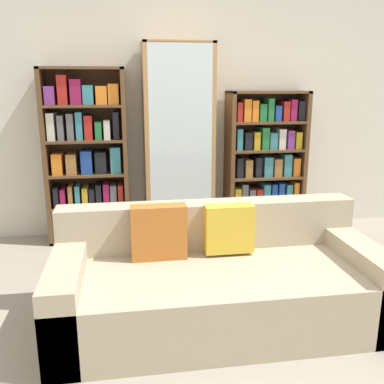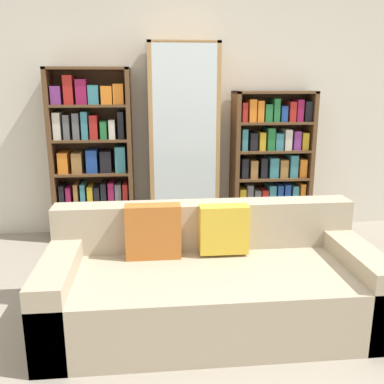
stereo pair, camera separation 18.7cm
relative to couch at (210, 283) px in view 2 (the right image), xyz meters
name	(u,v)px [view 2 (the right image)]	position (x,y,z in m)	size (l,w,h in m)	color
ground_plane	(238,353)	(0.11, -0.39, -0.26)	(16.00, 16.00, 0.00)	gray
wall_back	(196,99)	(0.11, 1.86, 1.09)	(6.31, 0.06, 2.70)	silver
couch	(210,283)	(0.00, 0.00, 0.00)	(2.06, 0.92, 0.75)	tan
bookshelf_left	(93,158)	(-0.91, 1.65, 0.55)	(0.77, 0.32, 1.65)	brown
display_cabinet	(183,143)	(-0.04, 1.64, 0.68)	(0.67, 0.36, 1.87)	#AD7F4C
bookshelf_right	(271,165)	(0.86, 1.65, 0.44)	(0.79, 0.32, 1.43)	brown
wine_bottle	(228,235)	(0.33, 1.11, -0.09)	(0.09, 0.09, 0.41)	black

